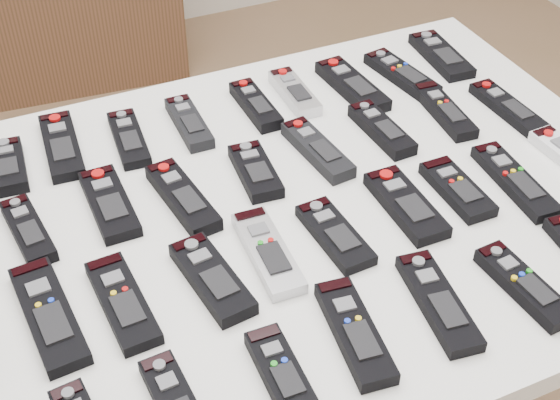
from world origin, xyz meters
name	(u,v)px	position (x,y,z in m)	size (l,w,h in m)	color
table	(280,236)	(-0.08, -0.14, 0.72)	(1.25, 0.88, 0.78)	white
remote_1	(8,167)	(-0.46, 0.14, 0.79)	(0.06, 0.14, 0.02)	black
remote_2	(62,146)	(-0.36, 0.16, 0.79)	(0.06, 0.19, 0.02)	black
remote_3	(129,139)	(-0.25, 0.13, 0.79)	(0.05, 0.16, 0.02)	black
remote_4	(189,123)	(-0.13, 0.13, 0.79)	(0.05, 0.16, 0.02)	black
remote_5	(256,105)	(0.00, 0.14, 0.79)	(0.05, 0.16, 0.02)	black
remote_6	(295,93)	(0.08, 0.14, 0.79)	(0.05, 0.15, 0.02)	#B7B7BC
remote_7	(352,86)	(0.20, 0.12, 0.79)	(0.06, 0.19, 0.02)	black
remote_8	(402,74)	(0.31, 0.12, 0.79)	(0.05, 0.18, 0.02)	black
remote_9	(441,55)	(0.42, 0.15, 0.79)	(0.06, 0.18, 0.02)	black
remote_11	(28,231)	(-0.45, -0.04, 0.79)	(0.04, 0.15, 0.02)	black
remote_12	(109,203)	(-0.32, -0.03, 0.79)	(0.06, 0.17, 0.02)	black
remote_13	(183,197)	(-0.21, -0.06, 0.79)	(0.05, 0.18, 0.02)	black
remote_14	(255,171)	(-0.08, -0.05, 0.79)	(0.06, 0.14, 0.02)	black
remote_15	(317,150)	(0.04, -0.04, 0.79)	(0.05, 0.17, 0.02)	black
remote_16	(382,129)	(0.17, -0.03, 0.79)	(0.05, 0.16, 0.02)	black
remote_17	(444,111)	(0.31, -0.02, 0.79)	(0.05, 0.17, 0.02)	black
remote_18	(508,108)	(0.43, -0.06, 0.79)	(0.05, 0.18, 0.02)	black
remote_20	(49,315)	(-0.46, -0.22, 0.79)	(0.06, 0.20, 0.02)	black
remote_21	(123,302)	(-0.36, -0.24, 0.79)	(0.06, 0.18, 0.02)	black
remote_22	(212,278)	(-0.23, -0.25, 0.79)	(0.06, 0.17, 0.02)	black
remote_23	(268,252)	(-0.14, -0.23, 0.79)	(0.05, 0.18, 0.02)	#B7B7BC
remote_24	(335,235)	(-0.03, -0.24, 0.79)	(0.06, 0.15, 0.02)	black
remote_25	(406,205)	(0.11, -0.23, 0.79)	(0.06, 0.17, 0.02)	black
remote_26	(457,189)	(0.20, -0.23, 0.79)	(0.06, 0.15, 0.02)	black
remote_27	(515,181)	(0.30, -0.25, 0.79)	(0.05, 0.19, 0.02)	black
remote_32	(281,374)	(-0.21, -0.44, 0.79)	(0.05, 0.14, 0.02)	black
remote_33	(355,332)	(-0.09, -0.42, 0.79)	(0.05, 0.18, 0.02)	black
remote_34	(438,302)	(0.04, -0.42, 0.79)	(0.05, 0.18, 0.02)	black
remote_35	(524,285)	(0.17, -0.45, 0.79)	(0.05, 0.16, 0.02)	black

